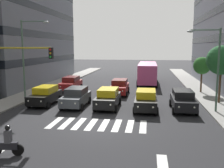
% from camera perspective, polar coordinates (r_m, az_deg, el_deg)
% --- Properties ---
extents(ground_plane, '(180.00, 180.00, 0.00)m').
position_cam_1_polar(ground_plane, '(17.72, -3.25, -9.20)').
color(ground_plane, '#262628').
extents(crosswalk_markings, '(6.75, 2.80, 0.01)m').
position_cam_1_polar(crosswalk_markings, '(17.72, -3.25, -9.18)').
color(crosswalk_markings, silver).
rests_on(crosswalk_markings, ground_plane).
extents(lane_arrow_0, '(0.50, 2.20, 0.01)m').
position_cam_1_polar(lane_arrow_0, '(12.29, 11.48, -17.59)').
color(lane_arrow_0, silver).
rests_on(lane_arrow_0, ground_plane).
extents(car_0, '(2.02, 4.44, 1.72)m').
position_cam_1_polar(car_0, '(22.18, 15.86, -3.54)').
color(car_0, black).
rests_on(car_0, ground_plane).
extents(car_1, '(2.02, 4.44, 1.72)m').
position_cam_1_polar(car_1, '(21.58, 7.73, -3.62)').
color(car_1, black).
rests_on(car_1, ground_plane).
extents(car_2, '(2.02, 4.44, 1.72)m').
position_cam_1_polar(car_2, '(22.20, -0.94, -3.21)').
color(car_2, black).
rests_on(car_2, ground_plane).
extents(car_3, '(2.02, 4.44, 1.72)m').
position_cam_1_polar(car_3, '(22.91, -8.18, -2.93)').
color(car_3, '#474C51').
rests_on(car_3, ground_plane).
extents(car_4, '(2.02, 4.44, 1.72)m').
position_cam_1_polar(car_4, '(24.28, -14.98, -2.49)').
color(car_4, black).
rests_on(car_4, ground_plane).
extents(car_row2_0, '(2.02, 4.44, 1.72)m').
position_cam_1_polar(car_row2_0, '(28.43, 1.73, -0.64)').
color(car_row2_0, maroon).
rests_on(car_row2_0, ground_plane).
extents(car_row2_1, '(2.02, 4.44, 1.72)m').
position_cam_1_polar(car_row2_1, '(31.54, -9.34, 0.15)').
color(car_row2_1, maroon).
rests_on(car_row2_1, ground_plane).
extents(bus_behind_traffic, '(2.78, 10.50, 3.00)m').
position_cam_1_polar(bus_behind_traffic, '(37.16, 8.09, 2.93)').
color(bus_behind_traffic, '#DB5193').
rests_on(bus_behind_traffic, ground_plane).
extents(motorcycle_with_rider, '(1.70, 0.42, 1.57)m').
position_cam_1_polar(motorcycle_with_rider, '(13.73, -22.82, -12.34)').
color(motorcycle_with_rider, black).
rests_on(motorcycle_with_rider, ground_plane).
extents(traffic_light_gantry, '(5.00, 0.36, 5.50)m').
position_cam_1_polar(traffic_light_gantry, '(19.19, -22.84, 2.94)').
color(traffic_light_gantry, '#AD991E').
rests_on(traffic_light_gantry, ground_plane).
extents(street_lamp_left, '(2.63, 0.28, 6.70)m').
position_cam_1_polar(street_lamp_left, '(21.61, 22.04, 4.87)').
color(street_lamp_left, '#4C6B56').
rests_on(street_lamp_left, sidewalk_left).
extents(street_lamp_right, '(2.87, 0.28, 7.83)m').
position_cam_1_polar(street_lamp_right, '(26.28, -18.83, 6.93)').
color(street_lamp_right, '#4C6B56').
rests_on(street_lamp_right, sidewalk_right).
extents(street_tree_1, '(2.73, 2.73, 5.38)m').
position_cam_1_polar(street_tree_1, '(25.36, 23.67, 4.98)').
color(street_tree_1, '#513823').
rests_on(street_tree_1, sidewalk_left).
extents(street_tree_2, '(1.99, 1.99, 4.08)m').
position_cam_1_polar(street_tree_2, '(30.74, 19.84, 3.91)').
color(street_tree_2, '#513823').
rests_on(street_tree_2, sidewalk_left).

